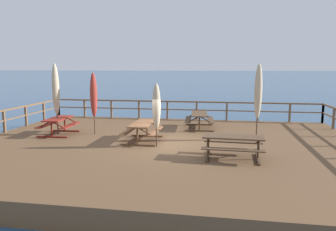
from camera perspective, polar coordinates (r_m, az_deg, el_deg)
The scene contains 11 objects.
ground_plane at distance 13.05m, azimuth -0.66°, elevation -7.77°, with size 600.00×600.00×0.00m, color navy.
wooden_deck at distance 12.96m, azimuth -0.66°, elevation -6.40°, with size 15.88×12.25×0.64m, color brown.
railing_waterside_far at distance 18.57m, azimuth 2.52°, elevation 1.57°, with size 15.68×0.10×1.09m.
picnic_table_mid_centre at distance 10.91m, azimuth 11.64°, elevation -4.71°, with size 2.07×1.48×0.78m.
picnic_table_back_right at distance 15.27m, azimuth -19.17°, elevation -1.22°, with size 1.49×1.78×0.78m.
picnic_table_front_right at distance 13.22m, azimuth -4.64°, elevation -2.20°, with size 1.41×2.05×0.78m.
picnic_table_mid_right at distance 15.99m, azimuth 5.67°, elevation -0.30°, with size 1.54×2.14×0.78m.
patio_umbrella_short_front at distance 15.15m, azimuth -19.59°, elevation 4.43°, with size 0.32×0.32×3.24m.
patio_umbrella_tall_mid_right at distance 14.74m, azimuth -13.26°, elevation 3.57°, with size 0.32×0.32×2.82m.
patio_umbrella_short_back at distance 12.07m, azimuth -2.09°, elevation 1.58°, with size 0.32×0.32×2.46m.
patio_umbrella_short_mid at distance 13.72m, azimuth 15.96°, elevation 4.14°, with size 0.32×0.32×3.22m.
Camera 1 is at (2.17, -12.32, 3.71)m, focal length 33.80 mm.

